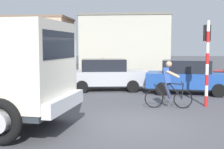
{
  "coord_description": "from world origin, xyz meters",
  "views": [
    {
      "loc": [
        0.26,
        -8.71,
        2.27
      ],
      "look_at": [
        -0.79,
        2.5,
        1.2
      ],
      "focal_mm": 48.36,
      "sensor_mm": 36.0,
      "label": 1
    }
  ],
  "objects_px": {
    "car_white_mid": "(106,74)",
    "car_far_side": "(188,76)",
    "cyclist": "(168,85)",
    "traffic_light_pole": "(207,51)",
    "pedestrian_near_kerb": "(103,71)"
  },
  "relations": [
    {
      "from": "car_far_side",
      "to": "car_white_mid",
      "type": "bearing_deg",
      "value": 170.18
    },
    {
      "from": "car_far_side",
      "to": "pedestrian_near_kerb",
      "type": "bearing_deg",
      "value": 153.72
    },
    {
      "from": "car_far_side",
      "to": "cyclist",
      "type": "bearing_deg",
      "value": -109.82
    },
    {
      "from": "cyclist",
      "to": "car_white_mid",
      "type": "xyz_separation_m",
      "value": [
        -2.77,
        4.23,
        -0.05
      ]
    },
    {
      "from": "cyclist",
      "to": "car_far_side",
      "type": "bearing_deg",
      "value": 70.18
    },
    {
      "from": "cyclist",
      "to": "car_white_mid",
      "type": "bearing_deg",
      "value": 123.16
    },
    {
      "from": "traffic_light_pole",
      "to": "pedestrian_near_kerb",
      "type": "bearing_deg",
      "value": 131.29
    },
    {
      "from": "car_white_mid",
      "to": "pedestrian_near_kerb",
      "type": "xyz_separation_m",
      "value": [
        -0.36,
        1.47,
        0.03
      ]
    },
    {
      "from": "traffic_light_pole",
      "to": "pedestrian_near_kerb",
      "type": "relative_size",
      "value": 1.98
    },
    {
      "from": "car_far_side",
      "to": "pedestrian_near_kerb",
      "type": "relative_size",
      "value": 2.57
    },
    {
      "from": "pedestrian_near_kerb",
      "to": "car_white_mid",
      "type": "bearing_deg",
      "value": -76.37
    },
    {
      "from": "car_white_mid",
      "to": "car_far_side",
      "type": "height_order",
      "value": "same"
    },
    {
      "from": "traffic_light_pole",
      "to": "car_white_mid",
      "type": "distance_m",
      "value": 5.78
    },
    {
      "from": "traffic_light_pole",
      "to": "pedestrian_near_kerb",
      "type": "distance_m",
      "value": 7.04
    },
    {
      "from": "cyclist",
      "to": "pedestrian_near_kerb",
      "type": "bearing_deg",
      "value": 118.7
    }
  ]
}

